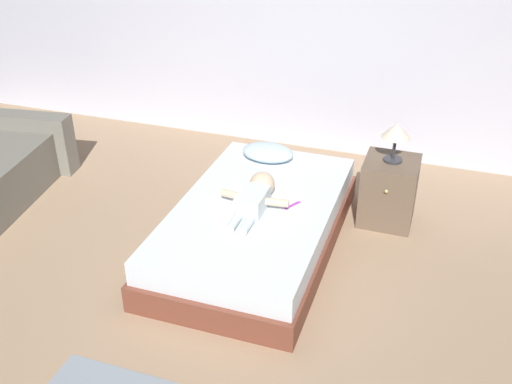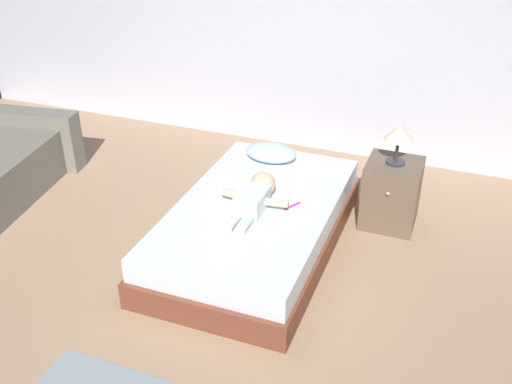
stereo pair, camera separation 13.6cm
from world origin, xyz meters
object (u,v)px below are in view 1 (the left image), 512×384
Objects in this scene: pillow at (268,152)px; toothbrush at (294,204)px; lamp at (396,133)px; baby at (255,196)px; nightstand at (389,191)px; bed at (256,226)px.

pillow is 0.76m from toothbrush.
baby is at bearing -140.81° from lamp.
toothbrush is 0.29× the size of nightstand.
baby reaches higher than bed.
bed is at bearing -78.91° from pillow.
nightstand is (0.61, 0.62, -0.11)m from toothbrush.
pillow is 0.81× the size of nightstand.
baby reaches higher than toothbrush.
pillow is (-0.14, 0.71, 0.26)m from bed.
baby is 0.29m from toothbrush.
bed is 13.00× the size of toothbrush.
lamp reaches higher than pillow.
baby is 2.07× the size of lamp.
bed is 3.03× the size of baby.
toothbrush is (0.41, -0.64, -0.06)m from pillow.
nightstand is (0.88, 0.69, 0.09)m from bed.
lamp is (0.61, 0.62, 0.39)m from toothbrush.
toothbrush is 0.96m from lamp.
baby is at bearing -79.03° from pillow.
bed is 6.27× the size of lamp.
nightstand is (1.02, -0.02, -0.17)m from pillow.
pillow is at bearing 101.09° from bed.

